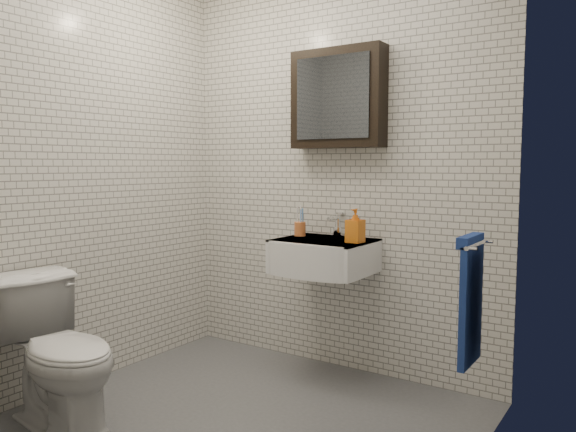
{
  "coord_description": "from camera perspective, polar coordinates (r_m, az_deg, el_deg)",
  "views": [
    {
      "loc": [
        1.73,
        -2.12,
        1.3
      ],
      "look_at": [
        0.0,
        0.45,
        1.01
      ],
      "focal_mm": 35.0,
      "sensor_mm": 36.0,
      "label": 1
    }
  ],
  "objects": [
    {
      "name": "towel_rail",
      "position": [
        2.63,
        18.09,
        -7.62
      ],
      "size": [
        0.09,
        0.3,
        0.58
      ],
      "color": "silver",
      "rests_on": "room_shell"
    },
    {
      "name": "soap_bottle",
      "position": [
        3.25,
        6.85,
        -0.98
      ],
      "size": [
        0.09,
        0.1,
        0.2
      ],
      "primitive_type": "imported",
      "rotation": [
        0.0,
        0.0,
        -0.06
      ],
      "color": "orange",
      "rests_on": "washbasin"
    },
    {
      "name": "faucet",
      "position": [
        3.5,
        5.01,
        -1.01
      ],
      "size": [
        0.06,
        0.2,
        0.15
      ],
      "color": "silver",
      "rests_on": "washbasin"
    },
    {
      "name": "room_shell",
      "position": [
        2.74,
        -5.37,
        8.75
      ],
      "size": [
        2.22,
        2.02,
        2.51
      ],
      "color": "silver",
      "rests_on": "ground"
    },
    {
      "name": "ground",
      "position": [
        3.03,
        -5.12,
        -20.08
      ],
      "size": [
        2.2,
        2.0,
        0.01
      ],
      "primitive_type": "cube",
      "color": "#505258",
      "rests_on": "ground"
    },
    {
      "name": "washbasin",
      "position": [
        3.36,
        3.36,
        -4.06
      ],
      "size": [
        0.55,
        0.5,
        0.2
      ],
      "color": "white",
      "rests_on": "room_shell"
    },
    {
      "name": "mirror_cabinet",
      "position": [
        3.5,
        5.08,
        11.81
      ],
      "size": [
        0.6,
        0.15,
        0.6
      ],
      "color": "black",
      "rests_on": "room_shell"
    },
    {
      "name": "toilet",
      "position": [
        3.04,
        -22.12,
        -12.83
      ],
      "size": [
        0.78,
        0.51,
        0.75
      ],
      "primitive_type": "imported",
      "rotation": [
        0.0,
        0.0,
        1.44
      ],
      "color": "white",
      "rests_on": "ground"
    },
    {
      "name": "toothbrush_cup",
      "position": [
        3.54,
        1.23,
        -1.24
      ],
      "size": [
        0.09,
        0.09,
        0.2
      ],
      "rotation": [
        0.0,
        0.0,
        -0.4
      ],
      "color": "#D26C34",
      "rests_on": "washbasin"
    }
  ]
}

